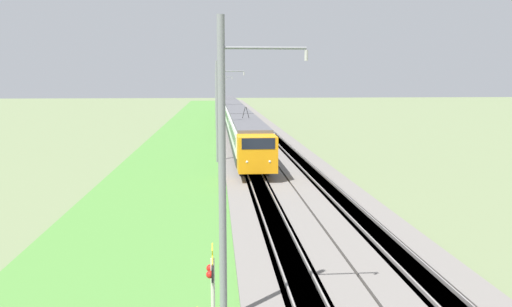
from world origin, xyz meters
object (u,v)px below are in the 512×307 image
object	(u,v)px
catenary_mast_far	(216,100)
catenary_mast_mid	(218,111)
passenger_train	(234,114)
catenary_mast_distant	(216,94)
crossing_signal_aux	(212,290)
catenary_mast_near	(224,174)

from	to	relation	value
catenary_mast_far	catenary_mast_mid	bearing A→B (deg)	180.00
catenary_mast_mid	catenary_mast_far	bearing A→B (deg)	-0.00
passenger_train	catenary_mast_mid	world-z (taller)	catenary_mast_mid
catenary_mast_far	passenger_train	bearing A→B (deg)	-66.60
catenary_mast_distant	crossing_signal_aux	bearing A→B (deg)	179.77
catenary_mast_near	catenary_mast_mid	world-z (taller)	catenary_mast_near
crossing_signal_aux	catenary_mast_near	bearing A→B (deg)	-103.71
crossing_signal_aux	catenary_mast_near	world-z (taller)	catenary_mast_near
passenger_train	catenary_mast_near	xyz separation A→B (m)	(-61.62, 2.70, 2.49)
passenger_train	catenary_mast_far	distance (m)	3.72
catenary_mast_mid	catenary_mast_far	distance (m)	30.23
catenary_mast_mid	passenger_train	bearing A→B (deg)	-4.92
crossing_signal_aux	catenary_mast_mid	size ratio (longest dim) A/B	0.35
crossing_signal_aux	catenary_mast_far	bearing A→B (deg)	-90.34
catenary_mast_near	catenary_mast_far	world-z (taller)	catenary_mast_near
crossing_signal_aux	catenary_mast_mid	world-z (taller)	catenary_mast_mid
passenger_train	catenary_mast_mid	size ratio (longest dim) A/B	9.17
passenger_train	catenary_mast_far	world-z (taller)	catenary_mast_far
catenary_mast_mid	catenary_mast_distant	xyz separation A→B (m)	(60.45, -0.00, -0.21)
catenary_mast_near	catenary_mast_distant	distance (m)	90.68
crossing_signal_aux	catenary_mast_distant	size ratio (longest dim) A/B	0.36
crossing_signal_aux	catenary_mast_distant	xyz separation A→B (m)	(92.19, -0.37, 2.56)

